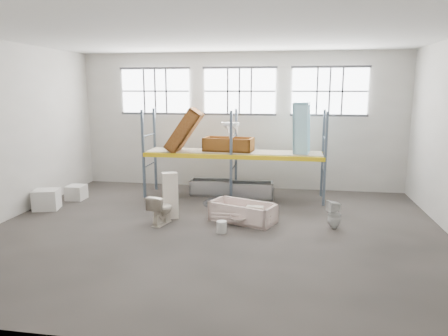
% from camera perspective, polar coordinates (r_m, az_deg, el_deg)
% --- Properties ---
extents(floor, '(12.00, 10.00, 0.10)m').
position_cam_1_polar(floor, '(10.95, -1.31, -8.96)').
color(floor, '#4E4742').
rests_on(floor, ground).
extents(ceiling, '(12.00, 10.00, 0.10)m').
position_cam_1_polar(ceiling, '(10.38, -1.44, 18.55)').
color(ceiling, silver).
rests_on(ceiling, ground).
extents(wall_back, '(12.00, 0.10, 5.00)m').
position_cam_1_polar(wall_back, '(15.33, 2.20, 6.54)').
color(wall_back, '#B3AFA6').
rests_on(wall_back, ground).
extents(wall_front, '(12.00, 0.10, 5.00)m').
position_cam_1_polar(wall_front, '(5.54, -11.22, -1.53)').
color(wall_front, '#A9A59C').
rests_on(wall_front, ground).
extents(wall_left, '(0.10, 10.00, 5.00)m').
position_cam_1_polar(wall_left, '(12.93, -28.81, 4.38)').
color(wall_left, '#A29F97').
rests_on(wall_left, ground).
extents(window_left, '(2.60, 0.04, 1.60)m').
position_cam_1_polar(window_left, '(15.90, -9.54, 10.53)').
color(window_left, white).
rests_on(window_left, wall_back).
extents(window_mid, '(2.60, 0.04, 1.60)m').
position_cam_1_polar(window_mid, '(15.17, 2.18, 10.65)').
color(window_mid, white).
rests_on(window_mid, wall_back).
extents(window_right, '(2.60, 0.04, 1.60)m').
position_cam_1_polar(window_right, '(15.10, 14.51, 10.32)').
color(window_right, white).
rests_on(window_right, wall_back).
extents(rack_upright_la, '(0.08, 0.08, 3.00)m').
position_cam_1_polar(rack_upright_la, '(14.08, -11.18, 1.85)').
color(rack_upright_la, slate).
rests_on(rack_upright_la, floor).
extents(rack_upright_lb, '(0.08, 0.08, 3.00)m').
position_cam_1_polar(rack_upright_lb, '(15.20, -9.60, 2.56)').
color(rack_upright_lb, slate).
rests_on(rack_upright_lb, floor).
extents(rack_upright_ma, '(0.08, 0.08, 3.00)m').
position_cam_1_polar(rack_upright_ma, '(13.33, 0.99, 1.55)').
color(rack_upright_ma, slate).
rests_on(rack_upright_ma, floor).
extents(rack_upright_mb, '(0.08, 0.08, 3.00)m').
position_cam_1_polar(rack_upright_mb, '(14.50, 1.69, 2.31)').
color(rack_upright_mb, slate).
rests_on(rack_upright_mb, floor).
extents(rack_upright_ra, '(0.08, 0.08, 3.00)m').
position_cam_1_polar(rack_upright_ra, '(13.23, 13.95, 1.16)').
color(rack_upright_ra, slate).
rests_on(rack_upright_ra, floor).
extents(rack_upright_rb, '(0.08, 0.08, 3.00)m').
position_cam_1_polar(rack_upright_rb, '(14.41, 13.60, 1.96)').
color(rack_upright_rb, slate).
rests_on(rack_upright_rb, floor).
extents(rack_beam_front, '(6.00, 0.10, 0.14)m').
position_cam_1_polar(rack_beam_front, '(13.33, 0.99, 1.55)').
color(rack_beam_front, yellow).
rests_on(rack_beam_front, floor).
extents(rack_beam_back, '(6.00, 0.10, 0.14)m').
position_cam_1_polar(rack_beam_back, '(14.50, 1.69, 2.31)').
color(rack_beam_back, yellow).
rests_on(rack_beam_back, floor).
extents(shelf_deck, '(5.90, 1.10, 0.03)m').
position_cam_1_polar(shelf_deck, '(13.90, 1.36, 2.27)').
color(shelf_deck, gray).
rests_on(shelf_deck, floor).
extents(wet_patch, '(1.80, 1.80, 0.00)m').
position_cam_1_polar(wet_patch, '(13.46, 0.84, -4.89)').
color(wet_patch, black).
rests_on(wet_patch, floor).
extents(bathtub_beige, '(2.00, 1.45, 0.53)m').
position_cam_1_polar(bathtub_beige, '(11.61, 2.64, -6.14)').
color(bathtub_beige, beige).
rests_on(bathtub_beige, floor).
extents(cistern_spare, '(0.48, 0.27, 0.44)m').
position_cam_1_polar(cistern_spare, '(11.41, 4.35, -6.41)').
color(cistern_spare, beige).
rests_on(cistern_spare, bathtub_beige).
extents(sink_in_tub, '(0.50, 0.50, 0.17)m').
position_cam_1_polar(sink_in_tub, '(11.26, 2.01, -7.26)').
color(sink_in_tub, silver).
rests_on(sink_in_tub, bathtub_beige).
extents(toilet_beige, '(0.67, 0.92, 0.84)m').
position_cam_1_polar(toilet_beige, '(11.45, -8.76, -5.70)').
color(toilet_beige, beige).
rests_on(toilet_beige, floor).
extents(cistern_tall, '(0.51, 0.43, 1.34)m').
position_cam_1_polar(cistern_tall, '(11.88, -7.52, -3.82)').
color(cistern_tall, white).
rests_on(cistern_tall, floor).
extents(toilet_white, '(0.45, 0.45, 0.76)m').
position_cam_1_polar(toilet_white, '(11.37, 15.13, -6.28)').
color(toilet_white, white).
rests_on(toilet_white, floor).
extents(steel_tub_left, '(1.49, 0.77, 0.53)m').
position_cam_1_polar(steel_tub_left, '(14.50, -1.80, -2.66)').
color(steel_tub_left, '#B3B7BB').
rests_on(steel_tub_left, floor).
extents(steel_tub_right, '(1.54, 0.81, 0.54)m').
position_cam_1_polar(steel_tub_right, '(14.04, 3.82, -3.10)').
color(steel_tub_right, '#B3B7BC').
rests_on(steel_tub_right, floor).
extents(rust_tub_flat, '(1.73, 0.95, 0.47)m').
position_cam_1_polar(rust_tub_flat, '(13.96, 0.64, 3.31)').
color(rust_tub_flat, brown).
rests_on(rust_tub_flat, shelf_deck).
extents(rust_tub_tilted, '(1.31, 0.78, 1.58)m').
position_cam_1_polar(rust_tub_tilted, '(13.93, -5.57, 5.21)').
color(rust_tub_tilted, brown).
rests_on(rust_tub_tilted, shelf_deck).
extents(sink_on_shelf, '(0.74, 0.65, 0.55)m').
position_cam_1_polar(sink_on_shelf, '(13.66, 0.86, 4.30)').
color(sink_on_shelf, white).
rests_on(sink_on_shelf, rust_tub_flat).
extents(blue_tub_upright, '(0.64, 0.86, 1.73)m').
position_cam_1_polar(blue_tub_upright, '(13.71, 10.76, 5.40)').
color(blue_tub_upright, '#A2DFF3').
rests_on(blue_tub_upright, shelf_deck).
extents(bucket, '(0.27, 0.27, 0.31)m').
position_cam_1_polar(bucket, '(10.73, -0.33, -8.22)').
color(bucket, beige).
rests_on(bucket, floor).
extents(carton_near, '(0.87, 0.79, 0.62)m').
position_cam_1_polar(carton_near, '(13.84, -23.50, -4.05)').
color(carton_near, silver).
rests_on(carton_near, floor).
extents(carton_far, '(0.58, 0.58, 0.48)m').
position_cam_1_polar(carton_far, '(14.73, -19.90, -3.22)').
color(carton_far, beige).
rests_on(carton_far, floor).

